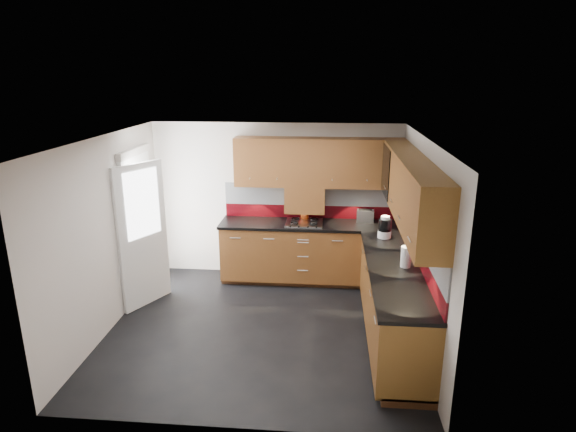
# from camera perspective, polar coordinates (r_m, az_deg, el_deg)

# --- Properties ---
(room) EXTENTS (4.00, 3.80, 2.64)m
(room) POSITION_cam_1_polar(r_m,az_deg,el_deg) (5.69, -3.35, 0.12)
(room) COLOR black
(base_cabinets) EXTENTS (2.70, 3.20, 0.95)m
(base_cabinets) POSITION_cam_1_polar(r_m,az_deg,el_deg) (6.68, 6.86, -7.10)
(base_cabinets) COLOR #5E2E15
(base_cabinets) RESTS_ON room
(countertop) EXTENTS (2.72, 3.22, 0.04)m
(countertop) POSITION_cam_1_polar(r_m,az_deg,el_deg) (6.49, 6.90, -3.25)
(countertop) COLOR black
(countertop) RESTS_ON base_cabinets
(backsplash) EXTENTS (2.70, 3.20, 0.54)m
(backsplash) POSITION_cam_1_polar(r_m,az_deg,el_deg) (6.62, 8.85, -0.27)
(backsplash) COLOR maroon
(backsplash) RESTS_ON countertop
(upper_cabinets) EXTENTS (2.50, 3.20, 0.72)m
(upper_cabinets) POSITION_cam_1_polar(r_m,az_deg,el_deg) (6.32, 8.76, 4.81)
(upper_cabinets) COLOR #5E2E15
(upper_cabinets) RESTS_ON room
(extractor_hood) EXTENTS (0.60, 0.33, 0.40)m
(extractor_hood) POSITION_cam_1_polar(r_m,az_deg,el_deg) (7.27, 2.02, 2.04)
(extractor_hood) COLOR #5E2E15
(extractor_hood) RESTS_ON room
(glass_cabinet) EXTENTS (0.32, 0.80, 0.66)m
(glass_cabinet) POSITION_cam_1_polar(r_m,az_deg,el_deg) (6.64, 12.77, 5.40)
(glass_cabinet) COLOR black
(glass_cabinet) RESTS_ON room
(back_door) EXTENTS (0.42, 1.19, 2.04)m
(back_door) POSITION_cam_1_polar(r_m,az_deg,el_deg) (6.98, -17.02, -1.45)
(back_door) COLOR white
(back_door) RESTS_ON room
(gas_hob) EXTENTS (0.55, 0.49, 0.04)m
(gas_hob) POSITION_cam_1_polar(r_m,az_deg,el_deg) (7.20, 1.93, -0.80)
(gas_hob) COLOR silver
(gas_hob) RESTS_ON countertop
(utensil_pot) EXTENTS (0.12, 0.12, 0.44)m
(utensil_pot) POSITION_cam_1_polar(r_m,az_deg,el_deg) (7.39, 1.99, 0.32)
(utensil_pot) COLOR #D64A14
(utensil_pot) RESTS_ON countertop
(toaster) EXTENTS (0.27, 0.18, 0.19)m
(toaster) POSITION_cam_1_polar(r_m,az_deg,el_deg) (7.38, 9.14, 0.02)
(toaster) COLOR silver
(toaster) RESTS_ON countertop
(food_processor) EXTENTS (0.18, 0.18, 0.31)m
(food_processor) POSITION_cam_1_polar(r_m,az_deg,el_deg) (6.69, 11.39, -1.39)
(food_processor) COLOR white
(food_processor) RESTS_ON countertop
(paper_towel) EXTENTS (0.13, 0.13, 0.25)m
(paper_towel) POSITION_cam_1_polar(r_m,az_deg,el_deg) (5.76, 13.79, -4.73)
(paper_towel) COLOR white
(paper_towel) RESTS_ON countertop
(orange_cloth) EXTENTS (0.16, 0.14, 0.02)m
(orange_cloth) POSITION_cam_1_polar(r_m,az_deg,el_deg) (6.87, 11.35, -2.05)
(orange_cloth) COLOR orange
(orange_cloth) RESTS_ON countertop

